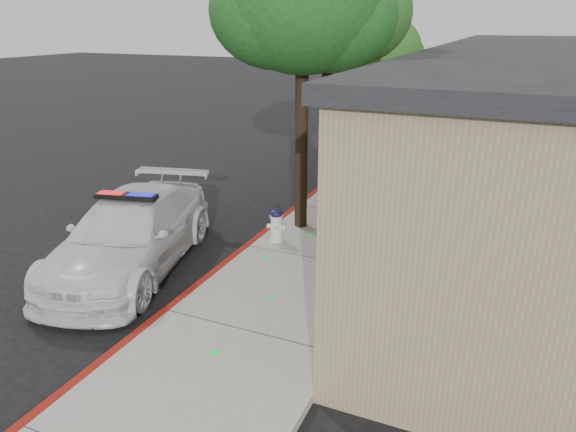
# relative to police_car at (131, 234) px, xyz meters

# --- Properties ---
(ground) EXTENTS (120.00, 120.00, 0.00)m
(ground) POSITION_rel_police_car_xyz_m (1.74, -1.38, -0.76)
(ground) COLOR black
(ground) RESTS_ON ground
(sidewalk) EXTENTS (3.20, 60.00, 0.15)m
(sidewalk) POSITION_rel_police_car_xyz_m (3.34, 1.62, -0.68)
(sidewalk) COLOR gray
(sidewalk) RESTS_ON ground
(red_curb) EXTENTS (0.14, 60.00, 0.16)m
(red_curb) POSITION_rel_police_car_xyz_m (1.80, 1.62, -0.68)
(red_curb) COLOR maroon
(red_curb) RESTS_ON ground
(police_car) EXTENTS (3.30, 5.55, 1.63)m
(police_car) POSITION_rel_police_car_xyz_m (0.00, 0.00, 0.00)
(police_car) COLOR white
(police_car) RESTS_ON ground
(fire_hydrant) EXTENTS (0.44, 0.38, 0.77)m
(fire_hydrant) POSITION_rel_police_car_xyz_m (2.30, 2.15, -0.22)
(fire_hydrant) COLOR silver
(fire_hydrant) RESTS_ON sidewalk
(street_tree_near) EXTENTS (3.89, 3.63, 6.65)m
(street_tree_near) POSITION_rel_police_car_xyz_m (2.45, 3.24, 4.36)
(street_tree_near) COLOR black
(street_tree_near) RESTS_ON sidewalk
(street_tree_mid) EXTENTS (3.81, 3.51, 6.70)m
(street_tree_mid) POSITION_rel_police_car_xyz_m (2.48, 4.91, 4.44)
(street_tree_mid) COLOR black
(street_tree_mid) RESTS_ON sidewalk
(street_tree_far) EXTENTS (2.70, 2.62, 4.90)m
(street_tree_far) POSITION_rel_police_car_xyz_m (2.54, 10.12, 3.08)
(street_tree_far) COLOR black
(street_tree_far) RESTS_ON sidewalk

